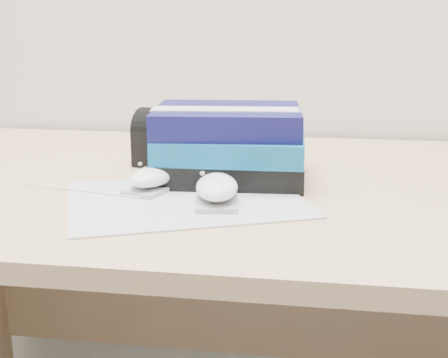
% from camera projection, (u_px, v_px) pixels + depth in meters
% --- Properties ---
extents(desk, '(1.60, 0.80, 0.73)m').
position_uv_depth(desk, '(293.00, 293.00, 1.18)').
color(desk, tan).
rests_on(desk, ground).
extents(mousepad, '(0.43, 0.39, 0.00)m').
position_uv_depth(mousepad, '(185.00, 199.00, 0.96)').
color(mousepad, '#9C9CA4').
rests_on(mousepad, desk).
extents(mouse_rear, '(0.09, 0.12, 0.04)m').
position_uv_depth(mouse_rear, '(154.00, 178.00, 1.00)').
color(mouse_rear, '#AAAAAD').
rests_on(mouse_rear, mousepad).
extents(mouse_front, '(0.08, 0.12, 0.05)m').
position_uv_depth(mouse_front, '(217.00, 189.00, 0.93)').
color(mouse_front, '#AAA9AC').
rests_on(mouse_front, mousepad).
extents(usb_cable, '(0.22, 0.05, 0.00)m').
position_uv_depth(usb_cable, '(79.00, 190.00, 1.00)').
color(usb_cable, white).
rests_on(usb_cable, mousepad).
extents(book_stack, '(0.27, 0.22, 0.13)m').
position_uv_depth(book_stack, '(229.00, 144.00, 1.07)').
color(book_stack, black).
rests_on(book_stack, desk).
extents(pouch, '(0.14, 0.11, 0.11)m').
position_uv_depth(pouch, '(169.00, 139.00, 1.16)').
color(pouch, black).
rests_on(pouch, desk).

